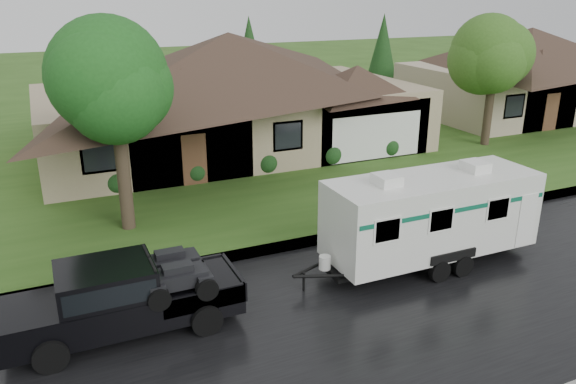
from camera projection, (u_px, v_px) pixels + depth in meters
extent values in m
plane|color=#2F5319|center=(324.00, 279.00, 15.75)|extent=(140.00, 140.00, 0.00)
cube|color=black|center=(361.00, 314.00, 14.03)|extent=(140.00, 8.00, 0.01)
cube|color=gray|center=(291.00, 245.00, 17.66)|extent=(140.00, 0.50, 0.15)
cube|color=#2F5319|center=(188.00, 147.00, 28.62)|extent=(140.00, 26.00, 0.15)
cube|color=tan|center=(231.00, 117.00, 27.99)|extent=(18.00, 10.00, 3.00)
pyramid|color=#3A281F|center=(228.00, 32.00, 26.60)|extent=(19.44, 10.80, 2.60)
cube|color=tan|center=(355.00, 123.00, 27.53)|extent=(5.76, 4.00, 2.70)
cube|color=tan|center=(524.00, 89.00, 36.07)|extent=(14.00, 9.00, 3.00)
pyramid|color=#3A281F|center=(533.00, 27.00, 34.79)|extent=(15.12, 9.72, 2.30)
cylinder|color=#382B1E|center=(125.00, 186.00, 18.28)|extent=(0.44, 0.44, 2.92)
sphere|color=#236721|center=(115.00, 88.00, 17.20)|extent=(4.03, 4.03, 4.03)
cylinder|color=#382B1E|center=(488.00, 118.00, 28.43)|extent=(0.42, 0.42, 2.76)
sphere|color=#427526|center=(495.00, 57.00, 27.41)|extent=(3.81, 3.81, 3.81)
sphere|color=#143814|center=(117.00, 180.00, 21.88)|extent=(1.00, 1.00, 1.00)
sphere|color=#143814|center=(195.00, 170.00, 23.08)|extent=(1.00, 1.00, 1.00)
sphere|color=#143814|center=(266.00, 161.00, 24.29)|extent=(1.00, 1.00, 1.00)
sphere|color=#143814|center=(331.00, 153.00, 25.50)|extent=(1.00, 1.00, 1.00)
sphere|color=#143814|center=(389.00, 146.00, 26.70)|extent=(1.00, 1.00, 1.00)
cube|color=black|center=(125.00, 305.00, 13.11)|extent=(5.35, 1.78, 0.77)
cube|color=black|center=(32.00, 315.00, 12.28)|extent=(1.43, 1.74, 0.31)
cube|color=black|center=(106.00, 282.00, 12.74)|extent=(2.14, 1.68, 0.80)
cube|color=black|center=(106.00, 280.00, 12.72)|extent=(1.96, 1.71, 0.49)
cube|color=black|center=(195.00, 284.00, 13.70)|extent=(1.96, 1.70, 0.05)
cylinder|color=black|center=(51.00, 356.00, 11.82)|extent=(0.75, 0.29, 0.75)
cylinder|color=black|center=(48.00, 314.00, 13.32)|extent=(0.75, 0.29, 0.75)
cylinder|color=black|center=(206.00, 320.00, 13.12)|extent=(0.75, 0.29, 0.75)
cylinder|color=black|center=(188.00, 286.00, 14.62)|extent=(0.75, 0.29, 0.75)
cube|color=silver|center=(431.00, 213.00, 16.14)|extent=(6.25, 2.14, 2.19)
cube|color=black|center=(428.00, 252.00, 16.55)|extent=(6.60, 1.07, 0.12)
cube|color=#0D5B40|center=(433.00, 198.00, 15.98)|extent=(6.12, 2.16, 0.12)
cube|color=white|center=(387.00, 180.00, 15.10)|extent=(0.62, 0.71, 0.29)
cube|color=white|center=(475.00, 166.00, 16.27)|extent=(0.62, 0.71, 0.29)
cylinder|color=black|center=(439.00, 271.00, 15.51)|extent=(0.62, 0.21, 0.62)
cylinder|color=black|center=(396.00, 242.00, 17.32)|extent=(0.62, 0.21, 0.62)
cylinder|color=black|center=(462.00, 266.00, 15.82)|extent=(0.62, 0.21, 0.62)
cylinder|color=black|center=(417.00, 237.00, 17.63)|extent=(0.62, 0.21, 0.62)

